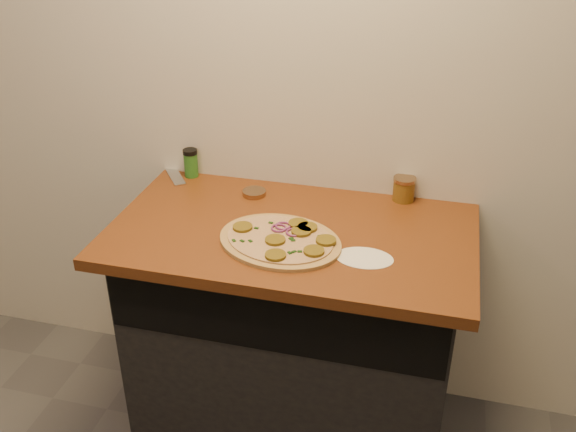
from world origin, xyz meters
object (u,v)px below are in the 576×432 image
(pizza, at_px, (281,240))
(chefs_knife, at_px, (168,164))
(spice_shaker, at_px, (191,163))
(salsa_jar, at_px, (404,189))

(pizza, distance_m, chefs_knife, 0.75)
(pizza, bearing_deg, spice_shaker, 139.55)
(chefs_knife, relative_size, salsa_jar, 3.24)
(chefs_knife, height_order, salsa_jar, salsa_jar)
(chefs_knife, distance_m, salsa_jar, 0.94)
(pizza, relative_size, chefs_knife, 1.71)
(pizza, relative_size, salsa_jar, 5.55)
(chefs_knife, bearing_deg, pizza, -38.01)
(pizza, xyz_separation_m, chefs_knife, (-0.59, 0.46, -0.00))
(salsa_jar, bearing_deg, spice_shaker, 180.00)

